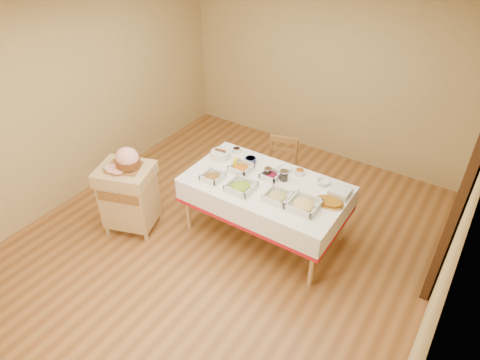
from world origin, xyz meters
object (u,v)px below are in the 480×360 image
Objects in this scene: preserve_jar_right at (284,176)px; brass_platter at (330,202)px; ham_on_board at (127,160)px; dining_table at (265,195)px; preserve_jar_left at (268,173)px; mustard_bottle at (235,163)px; plate_stack at (340,192)px; butcher_cart at (129,194)px; bread_basket at (221,154)px; dining_chair at (280,170)px.

preserve_jar_right reaches higher than brass_platter.
ham_on_board reaches higher than brass_platter.
preserve_jar_left is (-0.05, 0.13, 0.21)m from dining_table.
brass_platter is at bearing 4.20° from dining_table.
mustard_bottle is (-0.46, 0.07, 0.23)m from dining_table.
ham_on_board reaches higher than mustard_bottle.
preserve_jar_left is (1.33, 0.87, -0.17)m from ham_on_board.
preserve_jar_right is 0.61m from mustard_bottle.
preserve_jar_left is 0.51× the size of plate_stack.
ham_on_board is (-1.38, -0.74, 0.38)m from dining_table.
dining_table is at bearing 28.34° from butcher_cart.
bread_basket is 1.11× the size of plate_stack.
plate_stack is (1.23, 0.19, -0.03)m from mustard_bottle.
butcher_cart is 1.20m from bread_basket.
dining_table is at bearing -161.50° from plate_stack.
preserve_jar_left is 0.19m from preserve_jar_right.
mustard_bottle is 0.30m from bread_basket.
dining_chair is 0.72m from preserve_jar_left.
dining_chair reaches higher than bread_basket.
preserve_jar_left is (1.37, 0.90, 0.32)m from butcher_cart.
plate_stack is at bearing 8.86° from mustard_bottle.
bread_basket is 1.49m from brass_platter.
preserve_jar_left is at bearing 111.44° from dining_table.
ham_on_board reaches higher than butcher_cart.
butcher_cart is at bearing -141.86° from ham_on_board.
butcher_cart is 7.96× the size of preserve_jar_left.
dining_table is at bearing -175.80° from brass_platter.
mustard_bottle is (0.96, 0.83, 0.34)m from butcher_cart.
ham_on_board is 1.60m from preserve_jar_left.
bread_basket is at bearing 54.42° from ham_on_board.
plate_stack is 0.21m from brass_platter.
preserve_jar_left is at bearing 33.07° from ham_on_board.
butcher_cart is 1.85m from preserve_jar_right.
preserve_jar_left is at bearing -171.16° from plate_stack.
brass_platter is (0.95, -0.68, 0.33)m from dining_chair.
preserve_jar_left is at bearing -76.27° from dining_chair.
butcher_cart is 3.68× the size of bread_basket.
bread_basket is (-0.54, -0.57, 0.35)m from dining_chair.
preserve_jar_right is 0.88m from bread_basket.
preserve_jar_right is at bearing 169.49° from brass_platter.
preserve_jar_right is at bearing 11.04° from preserve_jar_left.
preserve_jar_left reaches higher than bread_basket.
bread_basket is (-0.28, 0.10, -0.03)m from mustard_bottle.
dining_chair is 1.14m from plate_stack.
mustard_bottle reaches higher than butcher_cart.
mustard_bottle reaches higher than dining_chair.
plate_stack is (0.78, 0.26, 0.20)m from dining_table.
plate_stack is at bearing 8.17° from preserve_jar_right.
dining_table is 4.65× the size of ham_on_board.
mustard_bottle reaches higher than preserve_jar_left.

